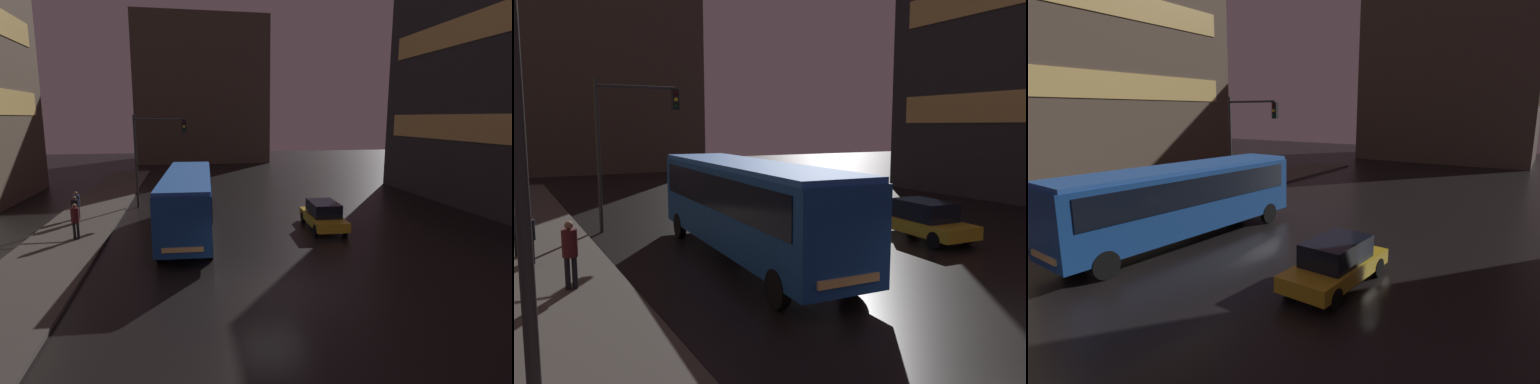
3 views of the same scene
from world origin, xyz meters
The scene contains 9 objects.
ground_plane centered at (0.00, 0.00, 0.00)m, with size 120.00×120.00×0.00m, color black.
sidewalk_left centered at (-9.00, 10.00, 0.07)m, with size 4.00×48.00×0.15m.
building_far_backdrop centered at (-0.27, 46.92, 9.84)m, with size 18.07×12.00×19.68m.
bus_near centered at (-2.82, 8.13, 2.03)m, with size 3.05×11.70×3.30m.
car_taxi centered at (4.74, 7.64, 0.78)m, with size 1.99×4.43×1.54m.
pedestrian_near centered at (-8.48, 7.39, 1.27)m, with size 0.56×0.56×1.85m.
pedestrian_mid centered at (-9.53, 11.85, 1.17)m, with size 0.56×0.56×1.68m.
pedestrian_far centered at (-9.31, 10.61, 1.14)m, with size 0.60×0.60×1.63m.
traffic_light_main centered at (-5.06, 15.10, 4.36)m, with size 3.59×0.35×6.43m.
Camera 1 is at (-2.92, -13.44, 6.25)m, focal length 28.00 mm.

